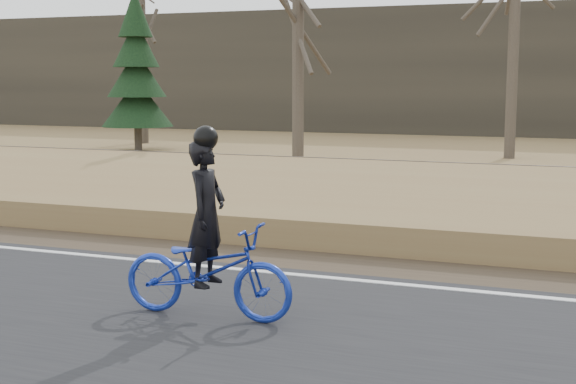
% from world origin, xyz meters
% --- Properties ---
extents(ground, '(120.00, 120.00, 0.00)m').
position_xyz_m(ground, '(0.00, 0.00, 0.00)').
color(ground, olive).
rests_on(ground, ground).
extents(edge_line, '(120.00, 0.12, 0.01)m').
position_xyz_m(edge_line, '(0.00, 0.20, 0.07)').
color(edge_line, silver).
rests_on(edge_line, road).
extents(shoulder, '(120.00, 1.60, 0.04)m').
position_xyz_m(shoulder, '(0.00, 1.20, 0.02)').
color(shoulder, '#473A2B').
rests_on(shoulder, ground).
extents(embankment, '(120.00, 5.00, 0.44)m').
position_xyz_m(embankment, '(0.00, 4.20, 0.22)').
color(embankment, olive).
rests_on(embankment, ground).
extents(ballast, '(120.00, 3.00, 0.45)m').
position_xyz_m(ballast, '(0.00, 8.00, 0.23)').
color(ballast, slate).
rests_on(ballast, ground).
extents(railroad, '(120.00, 2.40, 0.29)m').
position_xyz_m(railroad, '(0.00, 8.00, 0.53)').
color(railroad, black).
rests_on(railroad, ballast).
extents(treeline_backdrop, '(120.00, 4.00, 6.00)m').
position_xyz_m(treeline_backdrop, '(0.00, 30.00, 3.00)').
color(treeline_backdrop, '#383328').
rests_on(treeline_backdrop, ground).
extents(cyclist, '(1.94, 0.72, 2.05)m').
position_xyz_m(cyclist, '(3.75, -1.87, 0.70)').
color(cyclist, '#162D9D').
rests_on(cyclist, road).
extents(bare_tree_left, '(0.36, 0.36, 7.05)m').
position_xyz_m(bare_tree_left, '(-9.81, 19.16, 3.52)').
color(bare_tree_left, brown).
rests_on(bare_tree_left, ground).
extents(bare_tree_near_left, '(0.36, 0.36, 7.89)m').
position_xyz_m(bare_tree_near_left, '(-1.15, 13.99, 3.95)').
color(bare_tree_near_left, brown).
rests_on(bare_tree_near_left, ground).
extents(bare_tree_center, '(0.36, 0.36, 8.05)m').
position_xyz_m(bare_tree_center, '(4.85, 17.94, 4.02)').
color(bare_tree_center, brown).
rests_on(bare_tree_center, ground).
extents(conifer, '(2.60, 2.60, 5.82)m').
position_xyz_m(conifer, '(-8.24, 16.16, 2.76)').
color(conifer, brown).
rests_on(conifer, ground).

